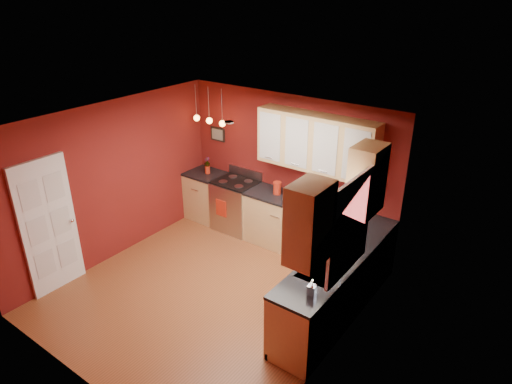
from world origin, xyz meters
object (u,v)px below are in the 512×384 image
Objects in this scene: gas_range at (236,205)px; soap_pump at (312,288)px; coffee_maker at (353,208)px; sink at (325,271)px; red_canister at (277,188)px.

gas_range is 5.37× the size of soap_pump.
coffee_maker is 2.19m from soap_pump.
red_canister is (-1.74, 1.52, 0.13)m from sink.
gas_range is at bearing 143.23° from soap_pump.
sink is 3.39× the size of soap_pump.
coffee_maker is (1.36, 0.06, 0.00)m from red_canister.
gas_range is 4.53× the size of coffee_maker.
coffee_maker reaches higher than red_canister.
red_canister is 1.04× the size of soap_pump.
gas_range is 1.05m from red_canister.
red_canister is 2.79m from soap_pump.
sink is 0.58m from soap_pump.
coffee_maker is at bearing 2.52° from red_canister.
coffee_maker reaches higher than gas_range.
red_canister is 1.36m from coffee_maker.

